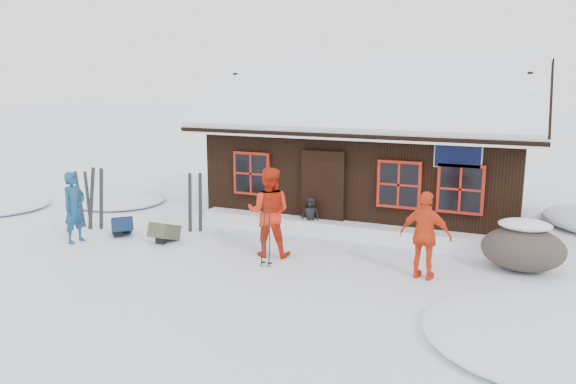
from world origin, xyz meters
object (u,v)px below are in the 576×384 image
at_px(ski_poles, 266,237).
at_px(skier_teal, 74,207).
at_px(boulder, 523,247).
at_px(backpack_olive, 165,235).
at_px(skier_orange_left, 269,212).
at_px(skier_orange_right, 426,236).
at_px(backpack_blue, 122,228).
at_px(skier_crouched, 311,215).
at_px(ski_pair_left, 96,200).

bearing_deg(ski_poles, skier_teal, -177.79).
relative_size(boulder, backpack_olive, 2.53).
bearing_deg(skier_orange_left, skier_orange_right, 163.95).
relative_size(skier_orange_right, backpack_olive, 2.67).
xyz_separation_m(boulder, backpack_blue, (-9.12, -1.14, -0.31)).
bearing_deg(ski_poles, skier_orange_right, 10.62).
xyz_separation_m(skier_orange_left, backpack_olive, (-2.72, -0.05, -0.80)).
bearing_deg(backpack_olive, skier_teal, -154.92).
distance_m(skier_orange_left, ski_poles, 0.82).
relative_size(skier_teal, skier_crouched, 1.87).
height_order(backpack_blue, backpack_olive, backpack_olive).
height_order(skier_orange_left, ski_pair_left, skier_orange_left).
bearing_deg(skier_orange_right, backpack_olive, 5.83).
relative_size(skier_crouched, backpack_blue, 1.40).
xyz_separation_m(skier_orange_right, ski_poles, (-3.10, -0.58, -0.24)).
height_order(boulder, backpack_olive, boulder).
bearing_deg(backpack_blue, skier_crouched, -17.78).
bearing_deg(skier_orange_right, skier_teal, 11.91).
relative_size(skier_crouched, ski_poles, 0.68).
distance_m(skier_orange_right, boulder, 2.18).
bearing_deg(boulder, skier_orange_right, -143.96).
bearing_deg(skier_orange_left, ski_poles, 96.64).
distance_m(skier_orange_left, ski_pair_left, 4.98).
relative_size(backpack_blue, backpack_olive, 1.00).
bearing_deg(skier_orange_right, skier_crouched, -28.15).
bearing_deg(backpack_olive, boulder, 10.29).
distance_m(skier_orange_right, backpack_olive, 6.12).
relative_size(skier_orange_right, boulder, 1.06).
relative_size(ski_pair_left, backpack_blue, 2.59).
bearing_deg(skier_teal, ski_poles, -85.13).
bearing_deg(backpack_olive, ski_pair_left, 174.80).
xyz_separation_m(skier_crouched, ski_poles, (0.11, -2.79, 0.17)).
distance_m(skier_crouched, backpack_blue, 4.68).
bearing_deg(ski_pair_left, backpack_olive, -17.69).
xyz_separation_m(skier_crouched, boulder, (4.94, -0.95, 0.03)).
height_order(skier_teal, boulder, skier_teal).
height_order(ski_poles, backpack_blue, ski_poles).
bearing_deg(skier_orange_right, ski_pair_left, 4.15).
relative_size(ski_pair_left, ski_poles, 1.25).
distance_m(skier_teal, boulder, 9.95).
height_order(skier_orange_right, boulder, skier_orange_right).
bearing_deg(skier_teal, skier_orange_right, -81.84).
xyz_separation_m(ski_poles, backpack_blue, (-4.29, 0.71, -0.45)).
height_order(skier_orange_left, ski_poles, skier_orange_left).
xyz_separation_m(skier_orange_left, boulder, (5.10, 1.15, -0.50)).
bearing_deg(skier_orange_left, backpack_olive, -13.22).
bearing_deg(skier_orange_right, backpack_blue, 5.44).
height_order(skier_orange_left, backpack_olive, skier_orange_left).
bearing_deg(skier_crouched, backpack_olive, -149.71).
bearing_deg(skier_crouched, ski_pair_left, -166.30).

